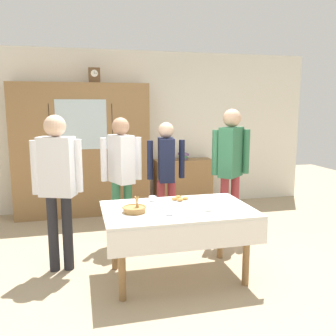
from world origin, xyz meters
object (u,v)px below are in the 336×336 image
book_stack (183,156)px  spoon_mid_left (124,207)px  wall_cabinet (82,150)px  bookshelf_low (183,183)px  person_by_cabinet (121,168)px  person_behind_table_right (166,168)px  tea_cup_mid_right (152,199)px  tea_cup_near_left (208,208)px  bread_basket (134,209)px  person_behind_table_left (231,161)px  mantel_clock (94,75)px  pastry_plate (180,200)px  spoon_near_right (213,203)px  spoon_far_right (231,207)px  dining_table (178,219)px  tea_cup_center (170,213)px  person_near_right_end (58,178)px

book_stack → spoon_mid_left: (-1.35, -2.44, -0.16)m
wall_cabinet → bookshelf_low: 1.84m
wall_cabinet → bookshelf_low: (1.73, 0.05, -0.64)m
bookshelf_low → person_by_cabinet: size_ratio=0.61×
wall_cabinet → person_behind_table_right: (1.08, -1.31, -0.12)m
tea_cup_mid_right → bookshelf_low: bearing=66.0°
tea_cup_near_left → bread_basket: 0.73m
person_by_cabinet → person_behind_table_left: bearing=-8.2°
bookshelf_low → book_stack: 0.48m
person_by_cabinet → spoon_mid_left: bearing=-95.3°
mantel_clock → book_stack: size_ratio=1.19×
wall_cabinet → person_behind_table_left: size_ratio=1.23×
book_stack → pastry_plate: book_stack is taller
pastry_plate → spoon_near_right: size_ratio=2.35×
tea_cup_near_left → person_by_cabinet: person_by_cabinet is taller
spoon_mid_left → spoon_far_right: same height
dining_table → wall_cabinet: bearing=109.2°
mantel_clock → bread_basket: 3.00m
person_behind_table_left → person_behind_table_right: (-0.78, 0.35, -0.12)m
pastry_plate → spoon_near_right: (0.32, -0.18, -0.01)m
person_by_cabinet → tea_cup_center: bearing=-77.1°
person_behind_table_left → person_near_right_end: person_behind_table_left is taller
dining_table → person_by_cabinet: bearing=111.3°
tea_cup_near_left → person_behind_table_right: bearing=93.3°
spoon_mid_left → person_by_cabinet: 0.97m
tea_cup_near_left → person_behind_table_right: (-0.08, 1.43, 0.17)m
spoon_mid_left → person_behind_table_right: 1.31m
tea_cup_center → spoon_mid_left: bearing=134.9°
tea_cup_near_left → pastry_plate: 0.48m
tea_cup_near_left → bread_basket: bearing=168.9°
bookshelf_low → tea_cup_center: (-0.96, -2.84, 0.35)m
pastry_plate → spoon_mid_left: pastry_plate is taller
tea_cup_near_left → pastry_plate: bearing=110.2°
dining_table → spoon_mid_left: bearing=159.7°
wall_cabinet → spoon_near_right: size_ratio=18.05×
book_stack → tea_cup_near_left: size_ratio=1.55×
mantel_clock → bookshelf_low: mantel_clock is taller
spoon_far_right → person_behind_table_left: size_ratio=0.07×
book_stack → spoon_near_right: bearing=-99.2°
spoon_mid_left → person_by_cabinet: (0.09, 0.93, 0.25)m
bookshelf_low → wall_cabinet: bearing=-178.3°
tea_cup_center → person_behind_table_right: person_behind_table_right is taller
spoon_near_right → bread_basket: bearing=-171.9°
tea_cup_near_left → person_by_cabinet: bearing=118.8°
pastry_plate → person_by_cabinet: person_by_cabinet is taller
bread_basket → person_by_cabinet: (0.01, 1.14, 0.22)m
spoon_mid_left → pastry_plate: bearing=9.3°
spoon_near_right → pastry_plate: bearing=150.1°
book_stack → tea_cup_center: 3.00m
mantel_clock → person_behind_table_right: size_ratio=0.15×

